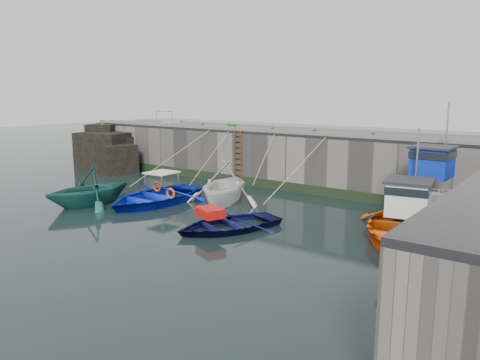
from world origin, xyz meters
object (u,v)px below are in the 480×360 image
Objects in this scene: bollard_e at (373,136)px; boat_near_blacktrim at (224,202)px; ladder at (238,158)px; boat_near_blue at (155,203)px; bollard_a at (203,126)px; boat_near_white at (90,205)px; bollard_c at (273,130)px; fish_crate at (232,126)px; bollard_b at (234,128)px; boat_near_navy at (228,229)px; boat_far_orange at (409,226)px; bollard_d at (314,132)px; boat_far_white at (433,199)px.

boat_near_blacktrim is at bearing -141.87° from bollard_e.
boat_near_blacktrim is at bearing -61.31° from ladder.
ladder is at bearing 84.22° from boat_near_blue.
boat_near_blacktrim is at bearing -40.42° from bollard_a.
ladder reaches higher than boat_near_white.
boat_near_blue is 7.81m from bollard_c.
ladder is 0.76× the size of boat_near_white.
fish_crate is (-1.03, 7.57, 3.30)m from boat_near_blue.
boat_near_navy is at bearing -54.18° from bollard_b.
boat_near_navy is 11.98m from bollard_a.
bollard_b reaches higher than boat_near_navy.
boat_near_white is 0.57× the size of boat_far_orange.
boat_near_blacktrim is 9.14m from boat_far_orange.
bollard_d is at bearing 14.26° from fish_crate.
bollard_e reaches higher than boat_near_white.
bollard_d reaches higher than boat_near_navy.
boat_near_navy is 9.19m from bollard_c.
boat_far_orange is (11.80, 1.70, 0.44)m from boat_near_blue.
bollard_b is 1.00× the size of bollard_c.
boat_near_navy is 15.91× the size of bollard_d.
boat_far_orange is at bearing -1.33° from fish_crate.
ladder is 5.00m from boat_near_blacktrim.
boat_far_orange is at bearing -90.69° from boat_far_white.
boat_near_white is 15.68m from boat_far_white.
boat_near_blue is 20.11× the size of bollard_b.
ladder reaches higher than boat_near_navy.
fish_crate reaches higher than boat_near_white.
boat_far_orange is (9.12, -0.39, 0.44)m from boat_near_blacktrim.
ladder is 9.01m from boat_near_white.
boat_near_blacktrim is 16.26× the size of bollard_b.
bollard_e is at bearing 0.00° from bollard_b.
bollard_d is at bearing 134.16° from boat_far_orange.
bollard_b is at bearing 0.00° from bollard_a.
ladder is at bearing -6.38° from bollard_a.
bollard_d is at bearing 0.00° from bollard_a.
bollard_b is at bearing 180.00° from bollard_c.
bollard_e reaches higher than boat_near_blue.
ladder is 5.59× the size of fish_crate.
bollard_b is at bearing 147.38° from boat_near_navy.
boat_far_orange is 26.37× the size of bollard_b.
ladder is at bearing -33.86° from bollard_b.
boat_far_white is at bearing 32.53° from boat_near_white.
fish_crate is at bearing 164.81° from bollard_c.
boat_far_orange is (11.40, -4.55, -1.15)m from ladder.
boat_near_white is 0.93× the size of boat_near_blacktrim.
boat_far_orange is 26.37× the size of bollard_d.
boat_near_blue is 20.11× the size of bollard_a.
boat_far_orange is at bearing -18.72° from bollard_a.
bollard_a and bollard_b have the same top height.
boat_far_white reaches higher than boat_near_blacktrim.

